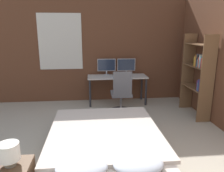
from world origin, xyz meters
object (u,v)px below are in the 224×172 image
(bed, at_px, (105,148))
(monitor_right, at_px, (126,65))
(computer_mouse, at_px, (130,77))
(bookshelf, at_px, (199,71))
(keyboard, at_px, (118,77))
(desk, at_px, (117,80))
(monitor_left, at_px, (107,66))
(bedside_lamp, at_px, (9,152))
(office_chair, at_px, (121,96))

(bed, xyz_separation_m, monitor_right, (0.75, 2.82, 0.73))
(computer_mouse, xyz_separation_m, bookshelf, (1.34, -0.86, 0.28))
(keyboard, height_order, bookshelf, bookshelf)
(desk, xyz_separation_m, monitor_left, (-0.26, 0.19, 0.33))
(bedside_lamp, xyz_separation_m, desk, (1.52, 3.36, -0.03))
(desk, distance_m, keyboard, 0.21)
(monitor_right, distance_m, office_chair, 1.08)
(keyboard, bearing_deg, monitor_left, 125.37)
(keyboard, bearing_deg, bookshelf, -27.79)
(monitor_left, height_order, monitor_right, same)
(bed, xyz_separation_m, bookshelf, (2.13, 1.59, 0.79))
(desk, relative_size, bookshelf, 0.84)
(bed, bearing_deg, keyboard, 78.67)
(keyboard, distance_m, bookshelf, 1.87)
(monitor_right, xyz_separation_m, bookshelf, (1.38, -1.23, 0.06))
(desk, height_order, office_chair, office_chair)
(monitor_left, height_order, bookshelf, bookshelf)
(monitor_left, distance_m, keyboard, 0.51)
(monitor_left, height_order, office_chair, monitor_left)
(monitor_right, relative_size, bookshelf, 0.26)
(bookshelf, bearing_deg, bedside_lamp, -143.69)
(monitor_left, relative_size, computer_mouse, 6.73)
(bed, relative_size, monitor_left, 4.45)
(bedside_lamp, xyz_separation_m, bookshelf, (3.16, 2.32, 0.35))
(keyboard, relative_size, office_chair, 0.41)
(monitor_left, bearing_deg, keyboard, -54.63)
(desk, distance_m, bookshelf, 1.98)
(keyboard, distance_m, computer_mouse, 0.29)
(bed, xyz_separation_m, keyboard, (0.49, 2.45, 0.50))
(bed, relative_size, bedside_lamp, 8.53)
(bedside_lamp, relative_size, keyboard, 0.61)
(keyboard, bearing_deg, computer_mouse, 0.00)
(keyboard, relative_size, computer_mouse, 5.81)
(computer_mouse, bearing_deg, bed, -107.74)
(desk, distance_m, computer_mouse, 0.36)
(bed, relative_size, desk, 1.39)
(desk, bearing_deg, computer_mouse, -31.87)
(monitor_right, bearing_deg, monitor_left, 180.00)
(bookshelf, bearing_deg, keyboard, 152.21)
(monitor_left, distance_m, computer_mouse, 0.70)
(monitor_right, xyz_separation_m, office_chair, (-0.25, -0.89, -0.57))
(monitor_right, relative_size, keyboard, 1.16)
(desk, bearing_deg, bookshelf, -32.56)
(desk, relative_size, office_chair, 1.51)
(monitor_left, xyz_separation_m, office_chair, (0.27, -0.89, -0.57))
(desk, xyz_separation_m, monitor_right, (0.26, 0.19, 0.33))
(monitor_right, bearing_deg, desk, -144.59)
(monitor_left, xyz_separation_m, monitor_right, (0.52, 0.00, 0.00))
(desk, height_order, keyboard, keyboard)
(desk, bearing_deg, office_chair, -88.99)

